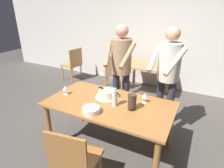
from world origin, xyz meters
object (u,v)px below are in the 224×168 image
at_px(wine_glass_near, 65,88).
at_px(person_cutting_cake, 121,65).
at_px(cake_on_platter, 107,94).
at_px(person_standing_beside, 168,72).
at_px(wine_glass_far, 145,96).
at_px(hurricane_lamp, 132,102).
at_px(chair_near_side, 74,160).
at_px(background_chair_1, 114,71).
at_px(water_bottle, 115,98).
at_px(plate_stack, 91,110).
at_px(background_chair_0, 73,63).
at_px(cake_knife, 103,89).
at_px(main_dining_table, 109,109).
at_px(background_table, 148,72).

xyz_separation_m(wine_glass_near, person_cutting_cake, (0.57, 0.73, 0.22)).
bearing_deg(cake_on_platter, person_standing_beside, 38.21).
bearing_deg(person_cutting_cake, wine_glass_near, -127.76).
bearing_deg(wine_glass_far, hurricane_lamp, -110.07).
height_order(chair_near_side, background_chair_1, same).
bearing_deg(water_bottle, chair_near_side, -94.75).
xyz_separation_m(wine_glass_near, chair_near_side, (0.73, -0.78, -0.36)).
bearing_deg(plate_stack, chair_near_side, -77.58).
relative_size(cake_on_platter, hurricane_lamp, 1.62).
distance_m(background_chair_0, background_chair_1, 1.32).
xyz_separation_m(plate_stack, background_chair_1, (-0.77, 2.17, -0.29)).
xyz_separation_m(cake_on_platter, plate_stack, (0.02, -0.46, -0.02)).
xyz_separation_m(cake_knife, background_chair_1, (-0.68, 1.70, -0.37)).
relative_size(cake_on_platter, person_standing_beside, 0.20).
xyz_separation_m(cake_knife, person_standing_beside, (0.78, 0.55, 0.21)).
bearing_deg(wine_glass_far, cake_knife, -172.53).
bearing_deg(chair_near_side, wine_glass_far, 69.77).
distance_m(cake_on_platter, hurricane_lamp, 0.47).
relative_size(main_dining_table, cake_knife, 6.38).
relative_size(chair_near_side, background_chair_0, 1.00).
bearing_deg(chair_near_side, cake_on_platter, 97.80).
height_order(cake_on_platter, cake_knife, cake_knife).
xyz_separation_m(cake_on_platter, hurricane_lamp, (0.44, -0.15, 0.06)).
height_order(main_dining_table, background_chair_0, background_chair_0).
xyz_separation_m(main_dining_table, cake_on_platter, (-0.11, 0.14, 0.15)).
xyz_separation_m(water_bottle, background_table, (-0.14, 1.98, -0.29)).
relative_size(cake_on_platter, plate_stack, 1.55).
relative_size(cake_on_platter, background_table, 0.34).
bearing_deg(background_chair_0, person_cutting_cake, -32.47).
xyz_separation_m(wine_glass_near, background_table, (0.65, 2.01, -0.28)).
xyz_separation_m(plate_stack, chair_near_side, (0.12, -0.52, -0.29)).
relative_size(chair_near_side, background_table, 0.90).
relative_size(cake_on_platter, person_cutting_cake, 0.20).
distance_m(plate_stack, background_chair_0, 3.10).
relative_size(chair_near_side, background_chair_1, 1.00).
relative_size(wine_glass_far, person_cutting_cake, 0.08).
bearing_deg(cake_knife, plate_stack, -79.22).
xyz_separation_m(person_standing_beside, background_table, (-0.66, 1.25, -0.50)).
bearing_deg(cake_knife, background_chair_0, 137.72).
relative_size(person_standing_beside, background_chair_1, 1.91).
bearing_deg(background_chair_1, wine_glass_far, -51.66).
relative_size(cake_on_platter, cake_knife, 1.26).
distance_m(person_standing_beside, background_chair_1, 1.95).
height_order(plate_stack, wine_glass_far, wine_glass_far).
relative_size(main_dining_table, chair_near_side, 1.91).
height_order(main_dining_table, hurricane_lamp, hurricane_lamp).
bearing_deg(cake_on_platter, water_bottle, -39.76).
distance_m(plate_stack, wine_glass_near, 0.67).
distance_m(wine_glass_far, person_cutting_cake, 0.74).
xyz_separation_m(cake_knife, chair_near_side, (0.20, -0.99, -0.37)).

